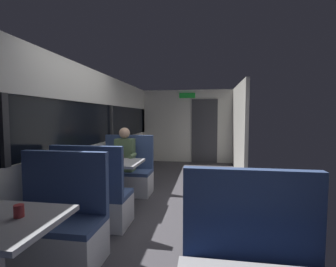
{
  "coord_description": "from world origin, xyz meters",
  "views": [
    {
      "loc": [
        0.57,
        -3.54,
        1.47
      ],
      "look_at": [
        -0.31,
        2.18,
        1.05
      ],
      "focal_mm": 25.86,
      "sensor_mm": 36.0,
      "label": 1
    }
  ],
  "objects_px": {
    "dining_table_mid_window": "(113,168)",
    "seated_passenger": "(126,166)",
    "bench_near_window_facing_entry": "(57,230)",
    "coffee_cup_primary": "(19,211)",
    "coffee_cup_secondary": "(122,157)",
    "bench_mid_window_facing_end": "(93,202)",
    "bench_mid_window_facing_entry": "(127,176)"
  },
  "relations": [
    {
      "from": "bench_mid_window_facing_entry",
      "to": "coffee_cup_primary",
      "type": "bearing_deg",
      "value": -87.08
    },
    {
      "from": "bench_near_window_facing_entry",
      "to": "bench_mid_window_facing_entry",
      "type": "relative_size",
      "value": 1.0
    },
    {
      "from": "bench_mid_window_facing_end",
      "to": "coffee_cup_primary",
      "type": "distance_m",
      "value": 1.53
    },
    {
      "from": "bench_near_window_facing_entry",
      "to": "seated_passenger",
      "type": "relative_size",
      "value": 0.87
    },
    {
      "from": "dining_table_mid_window",
      "to": "coffee_cup_secondary",
      "type": "xyz_separation_m",
      "value": [
        0.09,
        0.17,
        0.15
      ]
    },
    {
      "from": "coffee_cup_secondary",
      "to": "bench_mid_window_facing_end",
      "type": "bearing_deg",
      "value": -96.03
    },
    {
      "from": "bench_near_window_facing_entry",
      "to": "seated_passenger",
      "type": "bearing_deg",
      "value": 90.0
    },
    {
      "from": "bench_mid_window_facing_entry",
      "to": "bench_mid_window_facing_end",
      "type": "bearing_deg",
      "value": -90.0
    },
    {
      "from": "seated_passenger",
      "to": "coffee_cup_primary",
      "type": "height_order",
      "value": "seated_passenger"
    },
    {
      "from": "bench_near_window_facing_entry",
      "to": "seated_passenger",
      "type": "distance_m",
      "value": 2.15
    },
    {
      "from": "dining_table_mid_window",
      "to": "seated_passenger",
      "type": "distance_m",
      "value": 0.64
    },
    {
      "from": "coffee_cup_primary",
      "to": "bench_mid_window_facing_entry",
      "type": "bearing_deg",
      "value": 92.92
    },
    {
      "from": "bench_near_window_facing_entry",
      "to": "coffee_cup_primary",
      "type": "bearing_deg",
      "value": -77.21
    },
    {
      "from": "bench_near_window_facing_entry",
      "to": "bench_mid_window_facing_entry",
      "type": "xyz_separation_m",
      "value": [
        0.0,
        2.21,
        0.0
      ]
    },
    {
      "from": "dining_table_mid_window",
      "to": "bench_near_window_facing_entry",
      "type": "bearing_deg",
      "value": -90.0
    },
    {
      "from": "bench_mid_window_facing_entry",
      "to": "seated_passenger",
      "type": "relative_size",
      "value": 0.87
    },
    {
      "from": "seated_passenger",
      "to": "bench_near_window_facing_entry",
      "type": "bearing_deg",
      "value": -90.0
    },
    {
      "from": "bench_near_window_facing_entry",
      "to": "dining_table_mid_window",
      "type": "xyz_separation_m",
      "value": [
        0.0,
        1.51,
        0.31
      ]
    },
    {
      "from": "dining_table_mid_window",
      "to": "bench_mid_window_facing_entry",
      "type": "height_order",
      "value": "bench_mid_window_facing_entry"
    },
    {
      "from": "bench_mid_window_facing_end",
      "to": "coffee_cup_primary",
      "type": "xyz_separation_m",
      "value": [
        0.15,
        -1.45,
        0.46
      ]
    },
    {
      "from": "bench_near_window_facing_entry",
      "to": "bench_mid_window_facing_entry",
      "type": "distance_m",
      "value": 2.21
    },
    {
      "from": "coffee_cup_primary",
      "to": "bench_mid_window_facing_end",
      "type": "bearing_deg",
      "value": 95.72
    },
    {
      "from": "seated_passenger",
      "to": "coffee_cup_secondary",
      "type": "relative_size",
      "value": 14.0
    },
    {
      "from": "bench_mid_window_facing_entry",
      "to": "coffee_cup_secondary",
      "type": "distance_m",
      "value": 0.71
    },
    {
      "from": "dining_table_mid_window",
      "to": "seated_passenger",
      "type": "relative_size",
      "value": 0.71
    },
    {
      "from": "bench_mid_window_facing_entry",
      "to": "coffee_cup_secondary",
      "type": "bearing_deg",
      "value": -80.22
    },
    {
      "from": "bench_mid_window_facing_end",
      "to": "coffee_cup_secondary",
      "type": "xyz_separation_m",
      "value": [
        0.09,
        0.87,
        0.46
      ]
    },
    {
      "from": "coffee_cup_primary",
      "to": "dining_table_mid_window",
      "type": "bearing_deg",
      "value": 93.87
    },
    {
      "from": "bench_near_window_facing_entry",
      "to": "coffee_cup_secondary",
      "type": "xyz_separation_m",
      "value": [
        0.09,
        1.68,
        0.46
      ]
    },
    {
      "from": "dining_table_mid_window",
      "to": "bench_mid_window_facing_entry",
      "type": "distance_m",
      "value": 0.77
    },
    {
      "from": "coffee_cup_primary",
      "to": "bench_near_window_facing_entry",
      "type": "bearing_deg",
      "value": 102.79
    },
    {
      "from": "bench_mid_window_facing_end",
      "to": "bench_mid_window_facing_entry",
      "type": "distance_m",
      "value": 1.4
    }
  ]
}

